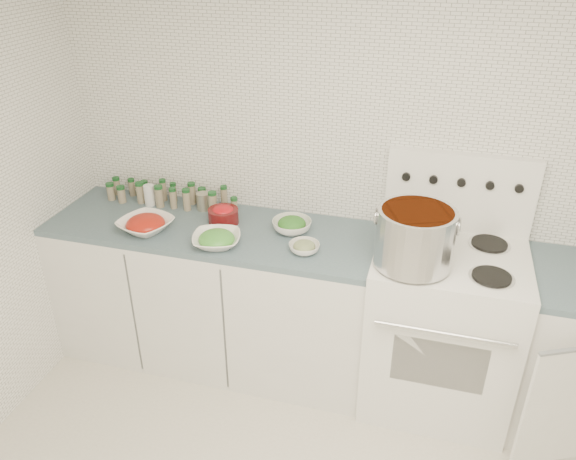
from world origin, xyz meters
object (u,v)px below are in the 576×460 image
(stock_pot, at_px, (415,235))
(bowl_snowpea, at_px, (217,239))
(bowl_tomato, at_px, (146,224))
(stove, at_px, (441,324))

(stock_pot, xyz_separation_m, bowl_snowpea, (-1.00, -0.02, -0.16))
(bowl_tomato, bearing_deg, bowl_snowpea, -5.76)
(stove, height_order, bowl_tomato, stove)
(stove, distance_m, bowl_tomato, 1.69)
(bowl_tomato, distance_m, bowl_snowpea, 0.44)
(stove, relative_size, bowl_snowpea, 4.42)
(bowl_snowpea, bearing_deg, stock_pot, 1.25)
(stove, bearing_deg, stock_pot, -139.84)
(stock_pot, bearing_deg, bowl_snowpea, -178.75)
(bowl_tomato, bearing_deg, stock_pot, -0.88)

